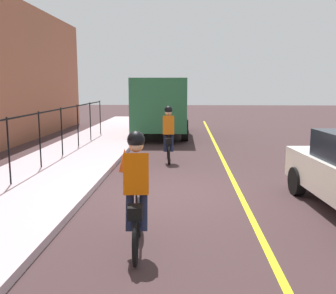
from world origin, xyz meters
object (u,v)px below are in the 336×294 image
at_px(cyclist_follow, 137,193).
at_px(traffic_cone_near, 125,160).
at_px(box_truck_background, 162,104).
at_px(cyclist_lead, 168,134).

height_order(cyclist_follow, traffic_cone_near, cyclist_follow).
height_order(cyclist_follow, box_truck_background, box_truck_background).
height_order(cyclist_lead, box_truck_background, box_truck_background).
height_order(cyclist_lead, traffic_cone_near, cyclist_lead).
bearing_deg(cyclist_lead, box_truck_background, 1.32).
distance_m(cyclist_lead, box_truck_background, 6.69).
relative_size(cyclist_lead, box_truck_background, 0.27).
distance_m(cyclist_lead, traffic_cone_near, 1.95).
distance_m(box_truck_background, traffic_cone_near, 8.15).
bearing_deg(cyclist_follow, cyclist_lead, -5.45).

